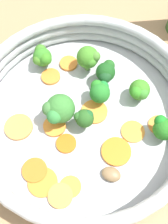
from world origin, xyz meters
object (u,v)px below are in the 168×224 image
carrot_slice_2 (35,170)px  carrot_slice_8 (55,127)px  skillet (84,117)px  carrot_slice_3 (51,77)px  carrot_slice_12 (159,125)px  broccoli_floret_3 (59,109)px  broccoli_floret_0 (85,118)px  carrot_slice_10 (70,187)px  broccoli_floret_7 (106,73)px  carrot_slice_7 (66,143)px  broccoli_floret_1 (89,58)px  broccoli_floret_4 (165,128)px  carrot_slice_6 (43,182)px  carrot_slice_4 (69,63)px  carrot_slice_0 (94,111)px  broccoli_floret_5 (139,90)px  carrot_slice_1 (133,132)px  carrot_slice_11 (60,196)px  carrot_slice_5 (116,152)px  broccoli_floret_2 (100,91)px  carrot_slice_9 (19,127)px  mushroom_piece_0 (108,175)px

carrot_slice_2 → carrot_slice_8: 0.08m
skillet → carrot_slice_3: size_ratio=10.04×
carrot_slice_12 → broccoli_floret_3: (-0.15, 0.07, 0.03)m
carrot_slice_8 → broccoli_floret_0: broccoli_floret_0 is taller
carrot_slice_10 → broccoli_floret_7: size_ratio=0.71×
carrot_slice_3 → carrot_slice_12: (0.13, -0.16, -0.00)m
skillet → carrot_slice_12: 0.12m
carrot_slice_7 → broccoli_floret_1: size_ratio=0.62×
broccoli_floret_1 → broccoli_floret_4: 0.17m
skillet → carrot_slice_6: size_ratio=7.64×
carrot_slice_4 → broccoli_floret_0: (-0.02, -0.13, 0.02)m
broccoli_floret_4 → carrot_slice_0: bearing=136.3°
skillet → broccoli_floret_5: (0.10, -0.00, 0.03)m
skillet → carrot_slice_8: bearing=-178.9°
carrot_slice_3 → carrot_slice_0: bearing=-64.3°
carrot_slice_6 → carrot_slice_1: bearing=7.7°
carrot_slice_2 → carrot_slice_12: bearing=-1.4°
carrot_slice_2 → broccoli_floret_1: (0.15, 0.14, 0.03)m
carrot_slice_8 → carrot_slice_12: (0.16, -0.06, -0.00)m
carrot_slice_11 → carrot_slice_4: bearing=66.4°
broccoli_floret_0 → broccoli_floret_7: (0.06, 0.06, 0.00)m
broccoli_floret_5 → carrot_slice_7: bearing=-166.4°
carrot_slice_6 → carrot_slice_10: size_ratio=1.38×
carrot_slice_3 → carrot_slice_6: size_ratio=0.76×
carrot_slice_0 → broccoli_floret_1: 0.09m
broccoli_floret_0 → broccoli_floret_7: 0.09m
skillet → broccoli_floret_1: bearing=63.1°
carrot_slice_7 → broccoli_floret_0: bearing=25.7°
carrot_slice_0 → carrot_slice_10: (-0.08, -0.10, -0.00)m
carrot_slice_2 → carrot_slice_5: same height
broccoli_floret_2 → carrot_slice_9: bearing=179.7°
carrot_slice_2 → carrot_slice_4: bearing=54.8°
carrot_slice_9 → carrot_slice_8: bearing=-21.7°
carrot_slice_2 → carrot_slice_1: bearing=0.2°
skillet → broccoli_floret_2: 0.05m
carrot_slice_7 → carrot_slice_9: 0.08m
carrot_slice_10 → broccoli_floret_0: size_ratio=0.78×
carrot_slice_3 → mushroom_piece_0: (0.02, -0.20, 0.00)m
carrot_slice_6 → broccoli_floret_2: (0.14, 0.10, 0.03)m
carrot_slice_7 → mushroom_piece_0: bearing=-60.9°
broccoli_floret_3 → broccoli_floret_4: (0.14, -0.09, -0.01)m
carrot_slice_6 → carrot_slice_9: 0.10m
carrot_slice_5 → broccoli_floret_2: (0.01, 0.10, 0.02)m
broccoli_floret_2 → broccoli_floret_7: broccoli_floret_7 is taller
carrot_slice_8 → carrot_slice_3: bearing=74.7°
broccoli_floret_5 → skillet: bearing=179.7°
broccoli_floret_0 → broccoli_floret_1: broccoli_floret_1 is taller
skillet → broccoli_floret_5: size_ratio=8.50×
carrot_slice_6 → broccoli_floret_3: 0.11m
carrot_slice_3 → carrot_slice_5: 0.18m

